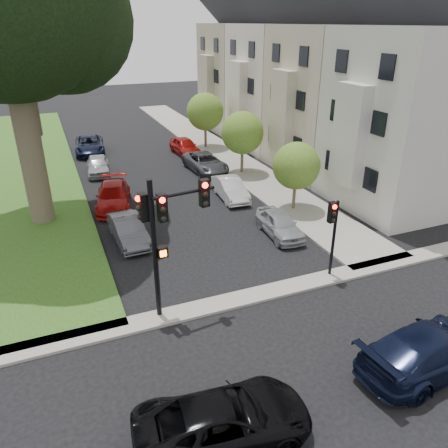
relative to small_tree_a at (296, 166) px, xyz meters
name	(u,v)px	position (x,y,z in m)	size (l,w,h in m)	color
ground	(276,326)	(-6.20, -9.25, -2.71)	(140.00, 140.00, 0.00)	black
grass_strip	(19,168)	(-15.20, 14.75, -2.65)	(8.00, 44.00, 0.12)	#2C5115
sidewalk_right	(213,148)	(0.55, 14.75, -2.65)	(3.50, 44.00, 0.12)	gray
sidewalk_cross	(252,296)	(-6.20, -7.25, -2.65)	(60.00, 1.00, 0.12)	gray
house_a	(411,86)	(6.25, -1.25, 4.22)	(7.70, 7.55, 15.97)	#B8B7B4
house_b	(332,73)	(6.25, 6.25, 4.22)	(7.70, 7.55, 15.97)	#AAA694
house_c	(279,64)	(6.25, 13.75, 4.22)	(7.70, 7.55, 15.97)	beige
house_d	(242,57)	(6.25, 21.25, 4.22)	(7.70, 7.55, 15.97)	#ABA69B
small_tree_a	(296,166)	(0.00, 0.00, 0.00)	(2.72, 2.72, 4.08)	brown
small_tree_b	(242,133)	(0.00, 7.37, 0.30)	(3.02, 3.02, 4.53)	brown
small_tree_c	(205,112)	(0.00, 15.07, 0.44)	(3.17, 3.17, 4.75)	brown
traffic_signal_main	(165,224)	(-9.57, -7.01, 1.07)	(2.69, 0.70, 5.48)	black
traffic_signal_secondary	(333,225)	(-2.45, -7.06, -0.23)	(0.45, 0.36, 3.56)	black
car_cross_near	(224,420)	(-9.78, -12.91, -2.05)	(2.19, 4.76, 1.32)	black
car_cross_far	(431,349)	(-2.70, -12.97, -1.96)	(2.12, 5.22, 1.52)	black
car_parked_0	(280,224)	(-2.40, -2.63, -2.08)	(1.50, 3.73, 1.27)	#999BA0
car_parked_1	(230,189)	(-2.73, 3.15, -2.07)	(1.37, 3.94, 1.30)	silver
car_parked_2	(205,163)	(-2.28, 8.91, -2.05)	(2.21, 4.80, 1.33)	#3F4247
car_parked_3	(185,146)	(-2.30, 13.79, -2.01)	(1.66, 4.12, 1.41)	maroon
car_parked_5	(128,230)	(-9.83, -0.41, -2.06)	(1.39, 3.98, 1.31)	#3F4247
car_parked_6	(113,196)	(-9.75, 4.52, -2.02)	(1.94, 4.77, 1.39)	maroon
car_parked_7	(98,165)	(-9.74, 11.33, -2.06)	(1.55, 3.85, 1.31)	#999BA0
car_parked_8	(90,145)	(-9.63, 17.30, -2.02)	(2.32, 5.02, 1.40)	black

